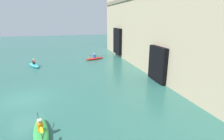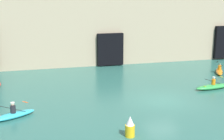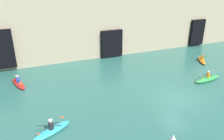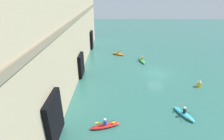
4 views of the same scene
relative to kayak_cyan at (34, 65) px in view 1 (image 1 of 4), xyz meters
The scene contains 5 objects.
ground_plane 11.03m from the kayak_cyan, ahead, with size 120.00×120.00×0.00m, color #2D665B.
cliff_bluff 22.10m from the kayak_cyan, 57.95° to the left, with size 45.99×8.36×15.55m.
kayak_cyan is the anchor object (origin of this frame).
kayak_red 9.18m from the kayak_cyan, 102.51° to the left, with size 1.57×3.24×1.05m.
kayak_green 16.69m from the kayak_cyan, ahead, with size 3.57×1.27×1.09m.
Camera 1 is at (14.78, 3.32, 6.45)m, focal length 28.00 mm.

